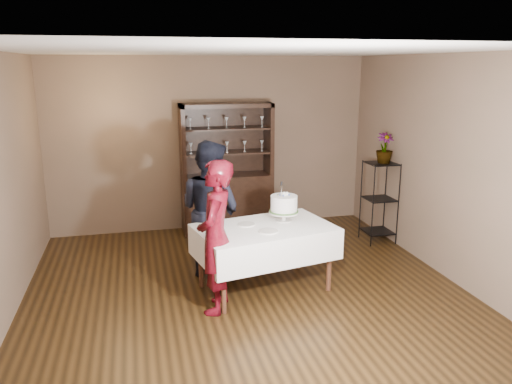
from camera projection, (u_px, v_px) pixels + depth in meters
floor at (246, 291)px, 5.83m from camera, size 5.00×5.00×0.00m
ceiling at (245, 51)px, 5.16m from camera, size 5.00×5.00×0.00m
back_wall at (211, 144)px, 7.84m from camera, size 5.00×0.02×2.70m
wall_right at (446, 167)px, 6.07m from camera, size 0.02×5.00×2.70m
china_hutch at (227, 189)px, 7.83m from camera, size 1.40×0.48×2.00m
plant_etagere at (379, 199)px, 7.32m from camera, size 0.42×0.42×1.20m
cake_table at (264, 242)px, 5.74m from camera, size 1.69×1.23×0.77m
woman at (216, 237)px, 5.19m from camera, size 0.58×0.70×1.64m
man at (210, 209)px, 6.10m from camera, size 1.03×1.04×1.69m
cake at (284, 205)px, 5.86m from camera, size 0.41×0.41×0.49m
plate_near at (268, 231)px, 5.52m from camera, size 0.26×0.26×0.01m
plate_far at (246, 224)px, 5.75m from camera, size 0.23×0.23×0.01m
potted_plant at (385, 148)px, 7.12m from camera, size 0.26×0.26×0.44m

